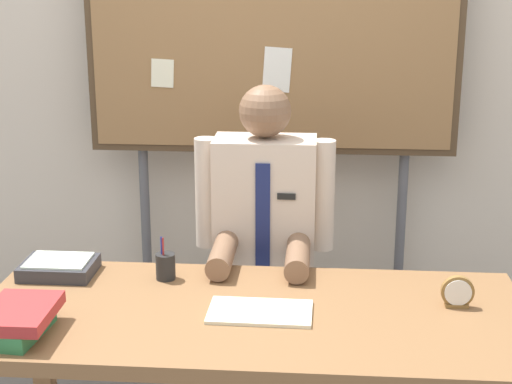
% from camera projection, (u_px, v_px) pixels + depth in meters
% --- Properties ---
extents(back_wall, '(6.40, 0.08, 2.70)m').
position_uv_depth(back_wall, '(275.00, 70.00, 3.59)').
color(back_wall, beige).
rests_on(back_wall, ground_plane).
extents(desk, '(1.81, 0.79, 0.73)m').
position_uv_depth(desk, '(251.00, 333.00, 2.58)').
color(desk, brown).
rests_on(desk, ground_plane).
extents(person, '(0.55, 0.56, 1.38)m').
position_uv_depth(person, '(264.00, 267.00, 3.17)').
color(person, '#2D2D33').
rests_on(person, ground_plane).
extents(bulletin_board, '(1.62, 0.09, 2.16)m').
position_uv_depth(bulletin_board, '(272.00, 27.00, 3.33)').
color(bulletin_board, '#4C3823').
rests_on(bulletin_board, ground_plane).
extents(book_stack, '(0.21, 0.27, 0.09)m').
position_uv_depth(book_stack, '(17.00, 320.00, 2.38)').
color(book_stack, '#337F47').
rests_on(book_stack, desk).
extents(open_notebook, '(0.34, 0.20, 0.01)m').
position_uv_depth(open_notebook, '(260.00, 312.00, 2.53)').
color(open_notebook, '#F4EFCC').
rests_on(open_notebook, desk).
extents(desk_clock, '(0.11, 0.04, 0.11)m').
position_uv_depth(desk_clock, '(457.00, 293.00, 2.57)').
color(desk_clock, olive).
rests_on(desk_clock, desk).
extents(pen_holder, '(0.07, 0.07, 0.16)m').
position_uv_depth(pen_holder, '(165.00, 266.00, 2.80)').
color(pen_holder, '#262626').
rests_on(pen_holder, desk).
extents(paper_tray, '(0.26, 0.20, 0.06)m').
position_uv_depth(paper_tray, '(59.00, 267.00, 2.85)').
color(paper_tray, '#333338').
rests_on(paper_tray, desk).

